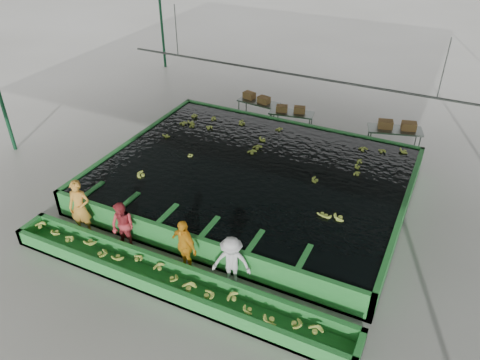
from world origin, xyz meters
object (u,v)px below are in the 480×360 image
at_px(worker_a, 80,208).
at_px(packing_table_left, 258,110).
at_px(worker_d, 231,263).
at_px(packing_table_right, 393,140).
at_px(flotation_tank, 253,179).
at_px(box_stack_left, 256,101).
at_px(worker_b, 123,226).
at_px(box_stack_mid, 290,112).
at_px(sorting_trough, 171,281).
at_px(packing_table_mid, 291,121).
at_px(box_stack_right, 396,129).
at_px(worker_c, 184,245).

distance_m(worker_a, packing_table_left, 9.71).
distance_m(worker_d, packing_table_right, 9.59).
bearing_deg(flotation_tank, box_stack_left, 113.16).
relative_size(worker_b, box_stack_mid, 1.27).
distance_m(sorting_trough, packing_table_mid, 9.96).
relative_size(sorting_trough, worker_b, 6.56).
height_order(worker_a, worker_b, worker_a).
bearing_deg(packing_table_left, box_stack_left, 156.91).
xyz_separation_m(packing_table_left, box_stack_right, (5.94, -0.24, 0.51)).
relative_size(worker_a, packing_table_mid, 0.99).
xyz_separation_m(sorting_trough, box_stack_right, (3.79, 10.13, 0.68)).
height_order(box_stack_mid, box_stack_right, box_stack_right).
distance_m(sorting_trough, worker_c, 0.98).
xyz_separation_m(sorting_trough, packing_table_mid, (-0.45, 9.95, 0.17)).
bearing_deg(worker_a, box_stack_mid, 53.15).
xyz_separation_m(flotation_tank, worker_a, (-3.64, -4.30, 0.46)).
relative_size(packing_table_left, packing_table_mid, 0.99).
height_order(worker_d, packing_table_mid, worker_d).
xyz_separation_m(box_stack_left, box_stack_right, (6.08, -0.30, 0.10)).
height_order(worker_b, packing_table_mid, worker_b).
bearing_deg(sorting_trough, packing_table_left, 101.70).
bearing_deg(box_stack_left, worker_b, -88.89).
distance_m(packing_table_mid, box_stack_right, 4.28).
relative_size(worker_a, box_stack_right, 1.29).
xyz_separation_m(worker_a, worker_b, (1.55, 0.00, -0.15)).
bearing_deg(worker_c, flotation_tank, 108.79).
bearing_deg(worker_a, packing_table_right, 33.47).
xyz_separation_m(packing_table_right, box_stack_left, (-6.04, 0.36, 0.37)).
distance_m(worker_a, box_stack_left, 9.73).
bearing_deg(box_stack_left, worker_d, -69.28).
bearing_deg(flotation_tank, packing_table_mid, 95.29).
bearing_deg(worker_b, box_stack_mid, 81.97).
bearing_deg(box_stack_mid, flotation_tank, -84.09).
distance_m(worker_c, packing_table_mid, 9.17).
height_order(worker_d, box_stack_right, worker_d).
bearing_deg(worker_d, worker_b, 163.06).
xyz_separation_m(worker_c, box_stack_left, (-2.22, 9.63, 0.01)).
bearing_deg(packing_table_mid, packing_table_left, 165.89).
bearing_deg(worker_b, worker_c, 1.84).
height_order(flotation_tank, box_stack_left, box_stack_left).
height_order(worker_c, box_stack_mid, worker_c).
bearing_deg(worker_d, box_stack_right, 58.45).
relative_size(flotation_tank, packing_table_left, 5.49).
bearing_deg(box_stack_right, packing_table_left, 177.65).
bearing_deg(worker_d, packing_table_mid, 84.25).
bearing_deg(worker_d, flotation_tank, 90.64).
height_order(sorting_trough, worker_b, worker_b).
bearing_deg(worker_b, box_stack_right, 59.58).
bearing_deg(worker_b, flotation_tank, 65.86).
bearing_deg(packing_table_left, packing_table_mid, -14.11).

